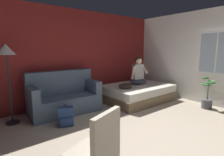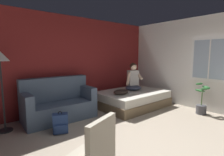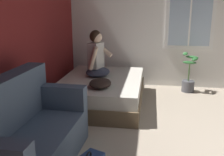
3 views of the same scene
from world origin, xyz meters
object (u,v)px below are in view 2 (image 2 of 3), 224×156
(person_seated, at_px, (133,79))
(cell_phone, at_px, (130,92))
(throw_pillow, at_px, (121,92))
(potted_plant, at_px, (202,103))
(bed, at_px, (132,99))
(floor_lamp, at_px, (0,64))
(couch, at_px, (59,103))
(backpack, at_px, (60,124))

(person_seated, xyz_separation_m, cell_phone, (-0.35, -0.22, -0.35))
(cell_phone, bearing_deg, throw_pillow, -155.43)
(throw_pillow, height_order, potted_plant, potted_plant)
(person_seated, xyz_separation_m, potted_plant, (0.77, -1.83, -0.53))
(bed, bearing_deg, throw_pillow, -171.07)
(bed, xyz_separation_m, floor_lamp, (-3.38, 0.45, 1.19))
(couch, height_order, person_seated, person_seated)
(bed, bearing_deg, floor_lamp, 172.39)
(person_seated, height_order, throw_pillow, person_seated)
(couch, xyz_separation_m, throw_pillow, (1.65, -0.53, 0.16))
(person_seated, bearing_deg, throw_pillow, -164.12)
(cell_phone, distance_m, potted_plant, 1.97)
(cell_phone, distance_m, floor_lamp, 3.38)
(couch, height_order, potted_plant, couch)
(cell_phone, relative_size, floor_lamp, 0.08)
(person_seated, bearing_deg, backpack, -169.73)
(couch, xyz_separation_m, cell_phone, (2.02, -0.54, 0.09))
(backpack, distance_m, potted_plant, 3.70)
(floor_lamp, bearing_deg, couch, -0.66)
(backpack, relative_size, floor_lamp, 0.27)
(throw_pillow, distance_m, potted_plant, 2.22)
(throw_pillow, distance_m, floor_lamp, 3.01)
(person_seated, height_order, backpack, person_seated)
(bed, relative_size, person_seated, 2.39)
(bed, height_order, throw_pillow, throw_pillow)
(backpack, bearing_deg, bed, 8.31)
(backpack, bearing_deg, throw_pillow, 8.14)
(person_seated, relative_size, cell_phone, 6.08)
(backpack, distance_m, floor_lamp, 1.72)
(backpack, bearing_deg, floor_lamp, 136.67)
(bed, relative_size, couch, 1.21)
(potted_plant, bearing_deg, floor_lamp, 153.38)
(bed, bearing_deg, couch, 168.76)
(person_seated, distance_m, cell_phone, 0.54)
(backpack, height_order, potted_plant, potted_plant)
(cell_phone, bearing_deg, floor_lamp, -162.63)
(bed, xyz_separation_m, backpack, (-2.51, -0.37, -0.04))
(bed, height_order, cell_phone, cell_phone)
(backpack, bearing_deg, person_seated, 10.27)
(potted_plant, bearing_deg, cell_phone, 124.79)
(couch, xyz_separation_m, potted_plant, (3.14, -2.15, -0.09))
(couch, relative_size, backpack, 3.77)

